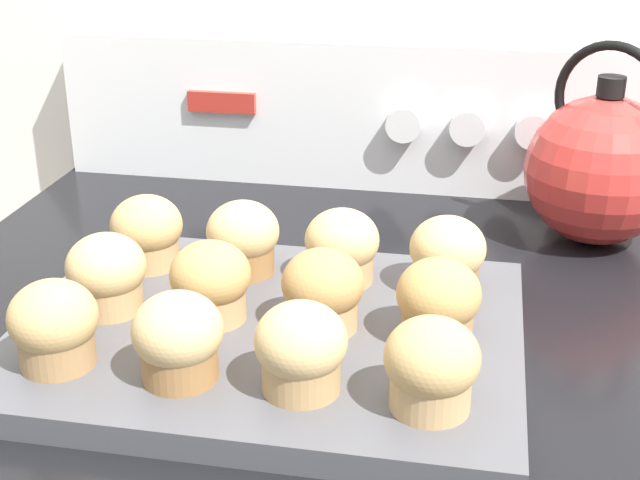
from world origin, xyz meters
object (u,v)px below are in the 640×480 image
muffin_r0_c1 (178,338)px  muffin_r1_c0 (107,274)px  muffin_r0_c0 (54,325)px  muffin_r0_c2 (301,349)px  muffin_r2_c0 (147,232)px  muffin_r2_c2 (342,247)px  muffin_pan (269,336)px  muffin_r1_c3 (438,302)px  muffin_r0_c3 (431,366)px  muffin_r1_c2 (323,291)px  muffin_r1_c1 (211,282)px  muffin_r2_c3 (447,255)px  tea_kettle (602,167)px  muffin_r2_c1 (243,238)px

muffin_r0_c1 → muffin_r1_c0: bearing=135.8°
muffin_r0_c0 → muffin_r1_c0: size_ratio=1.00×
muffin_r1_c0 → muffin_r0_c2: bearing=-26.0°
muffin_r0_c2 → muffin_r2_c0: bearing=135.4°
muffin_r0_c0 → muffin_r2_c2: (0.18, 0.18, 0.00)m
muffin_pan → muffin_r1_c3: bearing=0.8°
muffin_r0_c3 → muffin_r2_c2: size_ratio=1.00×
muffin_r0_c0 → muffin_r1_c2: bearing=26.7°
muffin_r1_c1 → muffin_r0_c1: bearing=-87.4°
muffin_r1_c0 → muffin_r2_c2: same height
muffin_r0_c1 → muffin_r2_c2: (0.09, 0.18, 0.00)m
muffin_r0_c1 → muffin_r1_c1: size_ratio=1.00×
muffin_pan → muffin_r0_c1: size_ratio=6.03×
muffin_r2_c3 → muffin_r0_c1: bearing=-134.9°
muffin_r1_c0 → muffin_r1_c3: bearing=0.4°
muffin_r1_c1 → tea_kettle: 0.43m
muffin_r0_c1 → muffin_r2_c2: bearing=64.0°
muffin_r0_c3 → muffin_r2_c2: bearing=116.5°
tea_kettle → muffin_pan: bearing=-134.9°
muffin_r2_c1 → muffin_r2_c2: bearing=-1.6°
muffin_r2_c1 → muffin_r1_c1: bearing=-91.1°
tea_kettle → muffin_r0_c3: bearing=-110.9°
muffin_r0_c2 → muffin_r0_c0: bearing=-179.9°
muffin_r1_c3 → muffin_r0_c0: bearing=-161.7°
muffin_r0_c1 → muffin_r1_c1: same height
muffin_pan → muffin_r1_c1: 0.06m
muffin_r2_c2 → muffin_r0_c1: bearing=-116.0°
muffin_r1_c1 → muffin_r2_c2: 0.13m
muffin_pan → muffin_r0_c0: (-0.14, -0.09, 0.04)m
muffin_r1_c0 → muffin_r2_c0: 0.09m
muffin_r1_c1 → muffin_r2_c3: 0.20m
muffin_r1_c3 → muffin_r2_c1: (-0.18, 0.09, 0.00)m
muffin_r1_c2 → muffin_r0_c3: bearing=-46.3°
muffin_r0_c1 → muffin_r2_c1: bearing=90.8°
muffin_r0_c2 → muffin_r1_c2: bearing=91.1°
muffin_pan → muffin_r0_c3: 0.17m
muffin_r0_c0 → muffin_r2_c1: 0.20m
muffin_r0_c1 → muffin_r1_c2: bearing=46.8°
muffin_r1_c1 → muffin_r2_c0: same height
muffin_r0_c1 → muffin_r0_c0: bearing=179.3°
muffin_r0_c0 → muffin_r1_c2: same height
muffin_r2_c0 → muffin_r2_c1: (0.09, 0.00, 0.00)m
muffin_r0_c0 → muffin_r0_c1: (0.10, -0.00, 0.00)m
muffin_r0_c0 → muffin_r0_c3: (0.28, -0.01, 0.00)m
muffin_r1_c0 → muffin_r1_c2: (0.18, 0.00, 0.00)m
muffin_r0_c0 → muffin_r2_c0: 0.18m
muffin_r1_c3 → muffin_r2_c2: size_ratio=1.00×
muffin_r0_c3 → muffin_r1_c1: bearing=152.7°
muffin_r1_c1 → muffin_r1_c3: bearing=0.2°
muffin_pan → muffin_r2_c0: muffin_r2_c0 is taller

